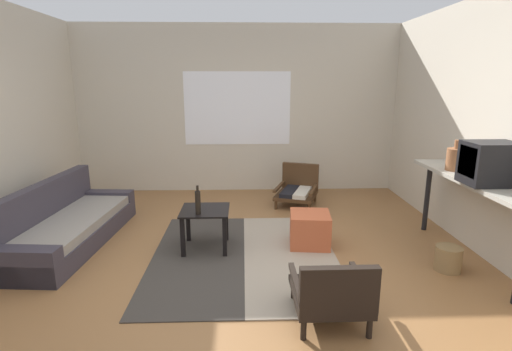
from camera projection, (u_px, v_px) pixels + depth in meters
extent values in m
plane|color=olive|center=(235.00, 273.00, 3.77)|extent=(7.80, 7.80, 0.00)
cube|color=beige|center=(237.00, 110.00, 6.42)|extent=(5.60, 0.12, 2.70)
cube|color=white|center=(237.00, 109.00, 6.36)|extent=(1.73, 0.01, 1.18)
cube|color=beige|center=(504.00, 129.00, 3.83)|extent=(0.12, 6.60, 2.70)
cube|color=#38332D|center=(199.00, 257.00, 4.12)|extent=(0.97, 2.30, 0.01)
cube|color=gray|center=(290.00, 255.00, 4.15)|extent=(0.97, 2.30, 0.01)
cube|color=#38333D|center=(73.00, 234.00, 4.45)|extent=(0.89, 2.10, 0.22)
cube|color=gray|center=(74.00, 221.00, 4.41)|extent=(0.78, 1.92, 0.10)
cube|color=#38333D|center=(43.00, 209.00, 4.39)|extent=(0.30, 2.06, 0.59)
cube|color=#38333D|center=(106.00, 203.00, 5.34)|extent=(0.75, 0.24, 0.36)
cube|color=#38333D|center=(20.00, 267.00, 3.52)|extent=(0.75, 0.24, 0.36)
cube|color=black|center=(205.00, 210.00, 4.22)|extent=(0.52, 0.50, 0.02)
cube|color=black|center=(188.00, 223.00, 4.48)|extent=(0.04, 0.04, 0.44)
cube|color=black|center=(226.00, 223.00, 4.49)|extent=(0.04, 0.04, 0.44)
cube|color=black|center=(183.00, 238.00, 4.07)|extent=(0.04, 0.04, 0.44)
cube|color=black|center=(225.00, 237.00, 4.08)|extent=(0.04, 0.04, 0.44)
cylinder|color=#472D19|center=(309.00, 208.00, 5.50)|extent=(0.04, 0.04, 0.13)
cylinder|color=#472D19|center=(276.00, 205.00, 5.64)|extent=(0.04, 0.04, 0.13)
cylinder|color=#472D19|center=(315.00, 197.00, 6.02)|extent=(0.04, 0.04, 0.13)
cylinder|color=#472D19|center=(285.00, 194.00, 6.16)|extent=(0.04, 0.04, 0.13)
cube|color=#472D19|center=(296.00, 195.00, 5.81)|extent=(0.74, 0.79, 0.05)
cube|color=beige|center=(303.00, 192.00, 5.75)|extent=(0.37, 0.61, 0.06)
cube|color=black|center=(290.00, 191.00, 5.81)|extent=(0.37, 0.61, 0.06)
cube|color=#472D19|center=(300.00, 176.00, 6.02)|extent=(0.55, 0.25, 0.40)
cube|color=#472D19|center=(314.00, 189.00, 5.71)|extent=(0.25, 0.62, 0.04)
cube|color=#472D19|center=(279.00, 186.00, 5.86)|extent=(0.25, 0.62, 0.04)
cylinder|color=black|center=(293.00, 290.00, 3.31)|extent=(0.04, 0.04, 0.16)
cylinder|color=black|center=(349.00, 289.00, 3.33)|extent=(0.04, 0.04, 0.16)
cylinder|color=black|center=(303.00, 329.00, 2.79)|extent=(0.04, 0.04, 0.16)
cylinder|color=black|center=(369.00, 328.00, 2.81)|extent=(0.04, 0.04, 0.16)
cube|color=black|center=(329.00, 295.00, 3.04)|extent=(0.56, 0.62, 0.05)
cube|color=beige|center=(316.00, 288.00, 3.04)|extent=(0.19, 0.56, 0.06)
cube|color=black|center=(341.00, 288.00, 3.05)|extent=(0.19, 0.56, 0.06)
cube|color=black|center=(339.00, 291.00, 2.72)|extent=(0.56, 0.07, 0.36)
cube|color=black|center=(296.00, 283.00, 3.00)|extent=(0.05, 0.62, 0.04)
cube|color=black|center=(363.00, 281.00, 3.02)|extent=(0.05, 0.62, 0.04)
cube|color=#BC5633|center=(310.00, 230.00, 4.37)|extent=(0.48, 0.48, 0.38)
cube|color=#B2AD9E|center=(471.00, 179.00, 3.87)|extent=(0.37, 1.79, 0.04)
cylinder|color=black|center=(427.00, 197.00, 4.78)|extent=(0.06, 0.06, 0.85)
cube|color=black|center=(491.00, 163.00, 3.55)|extent=(0.45, 0.36, 0.39)
cube|color=black|center=(468.00, 161.00, 3.53)|extent=(0.01, 0.28, 0.27)
cylinder|color=#935B38|center=(456.00, 160.00, 4.12)|extent=(0.20, 0.20, 0.23)
cylinder|color=#935B38|center=(458.00, 144.00, 4.09)|extent=(0.07, 0.07, 0.09)
cylinder|color=black|center=(198.00, 203.00, 4.05)|extent=(0.06, 0.06, 0.25)
cylinder|color=black|center=(197.00, 188.00, 4.01)|extent=(0.03, 0.03, 0.06)
cylinder|color=olive|center=(448.00, 259.00, 3.81)|extent=(0.25, 0.25, 0.24)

